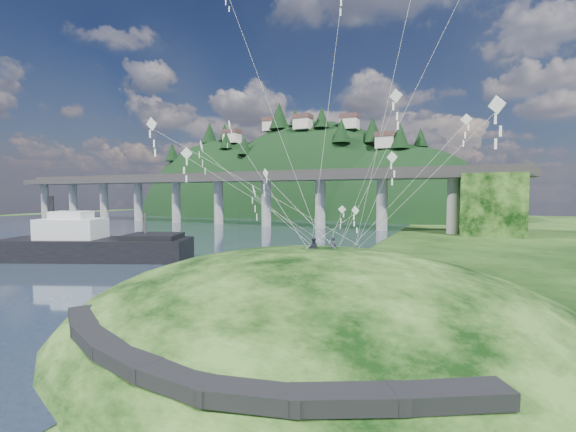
% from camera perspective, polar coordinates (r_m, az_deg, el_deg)
% --- Properties ---
extents(ground, '(320.00, 320.00, 0.00)m').
position_cam_1_polar(ground, '(29.02, -12.63, -14.38)').
color(ground, black).
rests_on(ground, ground).
extents(water, '(240.00, 240.00, 0.00)m').
position_cam_1_polar(water, '(103.30, -34.83, -2.16)').
color(water, '#2D3C53').
rests_on(water, ground).
extents(grass_hill, '(36.00, 32.00, 13.00)m').
position_cam_1_polar(grass_hill, '(27.50, 4.31, -18.65)').
color(grass_hill, black).
rests_on(grass_hill, ground).
extents(footpath, '(22.29, 5.84, 0.83)m').
position_cam_1_polar(footpath, '(16.78, -12.68, -20.28)').
color(footpath, black).
rests_on(footpath, ground).
extents(bridge, '(160.00, 11.00, 15.00)m').
position_cam_1_polar(bridge, '(101.68, -0.46, 3.83)').
color(bridge, '#2D2B2B').
rests_on(bridge, ground).
extents(far_ridge, '(153.00, 70.00, 94.50)m').
position_cam_1_polar(far_ridge, '(157.09, 2.00, -2.62)').
color(far_ridge, black).
rests_on(far_ridge, ground).
extents(work_barge, '(24.88, 15.39, 8.47)m').
position_cam_1_polar(work_barge, '(57.20, -26.86, -3.73)').
color(work_barge, black).
rests_on(work_barge, ground).
extents(wooden_dock, '(14.15, 2.77, 1.01)m').
position_cam_1_polar(wooden_dock, '(34.55, -12.31, -10.73)').
color(wooden_dock, '#372716').
rests_on(wooden_dock, ground).
extents(kite_flyers, '(1.92, 1.49, 1.72)m').
position_cam_1_polar(kite_flyers, '(27.11, 5.00, -3.07)').
color(kite_flyers, '#282936').
rests_on(kite_flyers, ground).
extents(kite_swarm, '(19.11, 16.54, 21.30)m').
position_cam_1_polar(kite_swarm, '(26.96, 3.67, 14.15)').
color(kite_swarm, silver).
rests_on(kite_swarm, ground).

